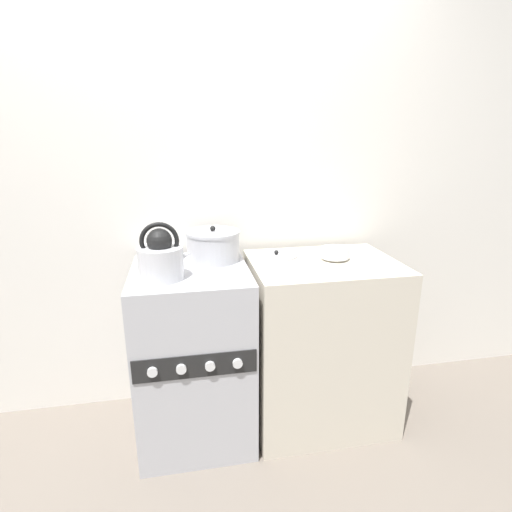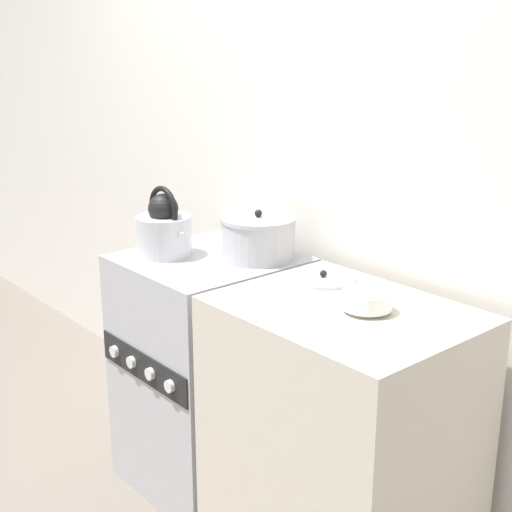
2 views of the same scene
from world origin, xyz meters
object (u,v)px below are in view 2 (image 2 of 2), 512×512
at_px(stove, 211,371).
at_px(cooking_pot, 258,238).
at_px(enamel_bowl, 367,300).
at_px(kettle, 164,229).
at_px(loose_pot_lid, 323,278).

height_order(stove, cooking_pot, cooking_pot).
xyz_separation_m(stove, enamel_bowl, (0.74, 0.02, 0.50)).
relative_size(kettle, enamel_bowl, 1.78).
xyz_separation_m(cooking_pot, enamel_bowl, (0.62, -0.12, -0.04)).
bearing_deg(stove, kettle, -139.73).
bearing_deg(enamel_bowl, cooking_pot, 169.44).
bearing_deg(stove, enamel_bowl, 1.24).
bearing_deg(stove, loose_pot_lid, 15.52).
relative_size(stove, loose_pot_lid, 4.18).
relative_size(cooking_pot, loose_pot_lid, 1.25).
height_order(enamel_bowl, loose_pot_lid, enamel_bowl).
relative_size(stove, enamel_bowl, 6.29).
xyz_separation_m(kettle, enamel_bowl, (0.87, 0.12, -0.06)).
bearing_deg(cooking_pot, kettle, -136.75).
bearing_deg(enamel_bowl, stove, -178.76).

